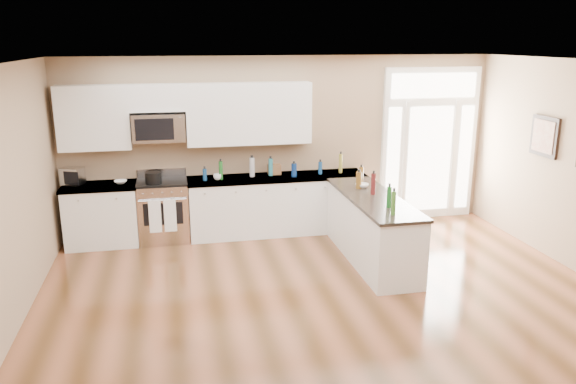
{
  "coord_description": "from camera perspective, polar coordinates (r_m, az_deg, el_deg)",
  "views": [
    {
      "loc": [
        -1.76,
        -4.84,
        3.05
      ],
      "look_at": [
        -0.33,
        2.0,
        1.14
      ],
      "focal_mm": 35.0,
      "sensor_mm": 36.0,
      "label": 1
    }
  ],
  "objects": [
    {
      "name": "upper_cabinet_left",
      "position": [
        8.81,
        -19.15,
        7.14
      ],
      "size": [
        1.04,
        0.33,
        0.95
      ],
      "primitive_type": "cube",
      "color": "white",
      "rests_on": "room_shell"
    },
    {
      "name": "bowl_peninsula",
      "position": [
        8.3,
        7.53,
        0.65
      ],
      "size": [
        0.22,
        0.22,
        0.06
      ],
      "primitive_type": "imported",
      "rotation": [
        0.0,
        0.0,
        0.21
      ],
      "color": "white",
      "rests_on": "peninsula_cabinet"
    },
    {
      "name": "upper_cabinet_short",
      "position": [
        8.71,
        -13.16,
        9.31
      ],
      "size": [
        0.82,
        0.33,
        0.4
      ],
      "primitive_type": "cube",
      "color": "white",
      "rests_on": "room_shell"
    },
    {
      "name": "back_cabinet_right",
      "position": [
        9.06,
        -1.09,
        -1.45
      ],
      "size": [
        2.85,
        0.66,
        0.94
      ],
      "color": "white",
      "rests_on": "ground"
    },
    {
      "name": "toaster_oven",
      "position": [
        8.98,
        -21.05,
        1.53
      ],
      "size": [
        0.37,
        0.34,
        0.26
      ],
      "primitive_type": "cube",
      "rotation": [
        0.0,
        0.0,
        -0.43
      ],
      "color": "silver",
      "rests_on": "back_cabinet_left"
    },
    {
      "name": "cardboard_box",
      "position": [
        9.03,
        -1.4,
        2.32
      ],
      "size": [
        0.2,
        0.15,
        0.16
      ],
      "primitive_type": "cube",
      "rotation": [
        0.0,
        0.0,
        0.04
      ],
      "color": "brown",
      "rests_on": "back_cabinet_right"
    },
    {
      "name": "stockpot",
      "position": [
        8.65,
        -13.53,
        1.46
      ],
      "size": [
        0.3,
        0.3,
        0.19
      ],
      "primitive_type": "cylinder",
      "rotation": [
        0.0,
        0.0,
        0.32
      ],
      "color": "black",
      "rests_on": "kitchen_range"
    },
    {
      "name": "kitchen_range",
      "position": [
        8.91,
        -12.53,
        -1.84
      ],
      "size": [
        0.76,
        0.68,
        1.08
      ],
      "color": "silver",
      "rests_on": "ground"
    },
    {
      "name": "upper_cabinet_right",
      "position": [
        8.83,
        -3.99,
        7.95
      ],
      "size": [
        1.94,
        0.33,
        0.95
      ],
      "primitive_type": "cube",
      "color": "white",
      "rests_on": "room_shell"
    },
    {
      "name": "entry_door",
      "position": [
        9.95,
        14.14,
        4.72
      ],
      "size": [
        1.7,
        0.1,
        2.6
      ],
      "color": "white",
      "rests_on": "ground"
    },
    {
      "name": "microwave",
      "position": [
        8.73,
        -13.0,
        6.42
      ],
      "size": [
        0.78,
        0.41,
        0.42
      ],
      "color": "silver",
      "rests_on": "room_shell"
    },
    {
      "name": "ground",
      "position": [
        5.98,
        7.33,
        -15.48
      ],
      "size": [
        8.0,
        8.0,
        0.0
      ],
      "primitive_type": "plane",
      "color": "#4B2E15"
    },
    {
      "name": "room_shell",
      "position": [
        5.32,
        7.95,
        0.55
      ],
      "size": [
        8.0,
        8.0,
        8.0
      ],
      "color": "#987D60",
      "rests_on": "ground"
    },
    {
      "name": "peninsula_cabinet",
      "position": [
        8.01,
        8.51,
        -3.93
      ],
      "size": [
        0.69,
        2.32,
        0.94
      ],
      "color": "white",
      "rests_on": "ground"
    },
    {
      "name": "cup_counter",
      "position": [
        8.74,
        -7.19,
        1.53
      ],
      "size": [
        0.13,
        0.13,
        0.09
      ],
      "primitive_type": "imported",
      "rotation": [
        0.0,
        0.0,
        -0.13
      ],
      "color": "white",
      "rests_on": "back_cabinet_right"
    },
    {
      "name": "bowl_left",
      "position": [
        8.83,
        -16.64,
        0.99
      ],
      "size": [
        0.2,
        0.2,
        0.05
      ],
      "primitive_type": "imported",
      "rotation": [
        0.0,
        0.0,
        0.03
      ],
      "color": "white",
      "rests_on": "back_cabinet_left"
    },
    {
      "name": "wall_art_near",
      "position": [
        8.87,
        24.6,
        5.17
      ],
      "size": [
        0.05,
        0.58,
        0.58
      ],
      "color": "black",
      "rests_on": "room_shell"
    },
    {
      "name": "back_cabinet_left",
      "position": [
        8.99,
        -18.37,
        -2.39
      ],
      "size": [
        1.1,
        0.66,
        0.94
      ],
      "color": "white",
      "rests_on": "ground"
    },
    {
      "name": "counter_bottles",
      "position": [
        8.42,
        2.51,
        1.72
      ],
      "size": [
        2.37,
        2.41,
        0.31
      ],
      "color": "#19591E",
      "rests_on": "back_cabinet_right"
    }
  ]
}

